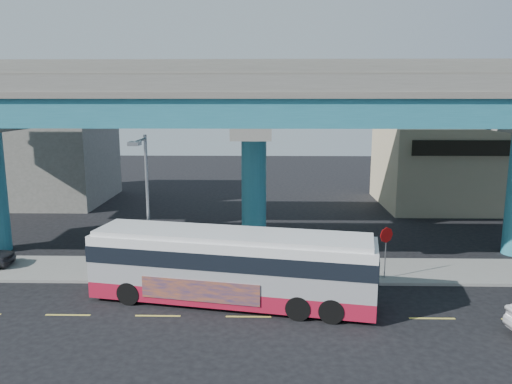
{
  "coord_description": "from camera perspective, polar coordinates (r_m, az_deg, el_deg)",
  "views": [
    {
      "loc": [
        0.77,
        -20.72,
        9.51
      ],
      "look_at": [
        0.24,
        4.0,
        4.76
      ],
      "focal_mm": 35.0,
      "sensor_mm": 36.0,
      "label": 1
    }
  ],
  "objects": [
    {
      "name": "stop_sign",
      "position": [
        26.69,
        14.65,
        -5.48
      ],
      "size": [
        0.75,
        0.42,
        2.76
      ],
      "rotation": [
        0.0,
        0.0,
        0.1
      ],
      "color": "gray",
      "rests_on": "sidewalk"
    },
    {
      "name": "transit_bus",
      "position": [
        23.36,
        -2.77,
        -8.24
      ],
      "size": [
        13.5,
        5.27,
        3.39
      ],
      "rotation": [
        0.0,
        0.0,
        -0.19
      ],
      "color": "#A2132C",
      "rests_on": "ground"
    },
    {
      "name": "street_lamp",
      "position": [
        25.32,
        -12.63,
        0.43
      ],
      "size": [
        0.5,
        2.45,
        7.49
      ],
      "color": "gray",
      "rests_on": "sidewalk"
    },
    {
      "name": "ground",
      "position": [
        22.81,
        -0.83,
        -13.75
      ],
      "size": [
        120.0,
        120.0,
        0.0
      ],
      "primitive_type": "plane",
      "color": "black",
      "rests_on": "ground"
    },
    {
      "name": "sidewalk",
      "position": [
        27.88,
        -0.42,
        -8.9
      ],
      "size": [
        70.0,
        4.0,
        0.15
      ],
      "primitive_type": "cube",
      "color": "gray",
      "rests_on": "ground"
    },
    {
      "name": "lane_markings",
      "position": [
        22.54,
        -0.86,
        -14.06
      ],
      "size": [
        58.0,
        0.12,
        0.01
      ],
      "color": "#D8C64C",
      "rests_on": "ground"
    },
    {
      "name": "building_concrete",
      "position": [
        49.56,
        -23.61,
        4.17
      ],
      "size": [
        12.0,
        10.0,
        9.0
      ],
      "primitive_type": "cube",
      "color": "gray",
      "rests_on": "ground"
    },
    {
      "name": "viaduct",
      "position": [
        29.84,
        -0.25,
        10.17
      ],
      "size": [
        52.0,
        12.4,
        11.7
      ],
      "color": "#20697A",
      "rests_on": "ground"
    },
    {
      "name": "building_beige",
      "position": [
        47.36,
        22.59,
        2.76
      ],
      "size": [
        14.0,
        10.23,
        7.0
      ],
      "color": "tan",
      "rests_on": "ground"
    }
  ]
}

